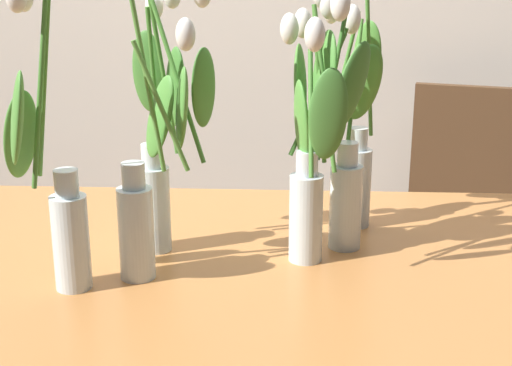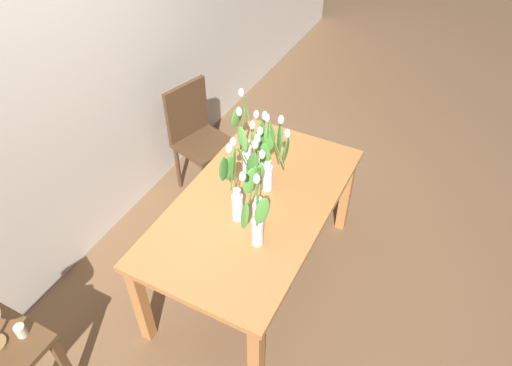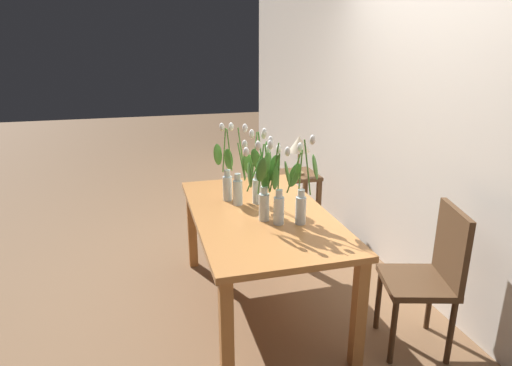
{
  "view_description": "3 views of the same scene",
  "coord_description": "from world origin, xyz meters",
  "views": [
    {
      "loc": [
        0.12,
        -1.41,
        1.34
      ],
      "look_at": [
        0.04,
        0.01,
        0.9
      ],
      "focal_mm": 51.78,
      "sensor_mm": 36.0,
      "label": 1
    },
    {
      "loc": [
        -1.84,
        -0.95,
        2.77
      ],
      "look_at": [
        0.01,
        -0.01,
        0.9
      ],
      "focal_mm": 32.75,
      "sensor_mm": 36.0,
      "label": 2
    },
    {
      "loc": [
        2.69,
        -0.75,
        1.85
      ],
      "look_at": [
        -0.01,
        -0.03,
        0.95
      ],
      "focal_mm": 30.73,
      "sensor_mm": 36.0,
      "label": 3
    }
  ],
  "objects": [
    {
      "name": "tulip_vase_4",
      "position": [
        -0.15,
        0.04,
        0.96
      ],
      "size": [
        0.2,
        0.2,
        0.56
      ],
      "color": "silver",
      "rests_on": "dining_table"
    },
    {
      "name": "tulip_vase_5",
      "position": [
        0.16,
        -0.03,
        0.95
      ],
      "size": [
        0.17,
        0.24,
        0.54
      ],
      "color": "silver",
      "rests_on": "dining_table"
    },
    {
      "name": "room_wall_rear",
      "position": [
        0.0,
        1.28,
        1.35
      ],
      "size": [
        9.0,
        0.1,
        2.7
      ],
      "primitive_type": "cube",
      "color": "silver",
      "rests_on": "ground"
    },
    {
      "name": "pillar_candle",
      "position": [
        -1.26,
        0.71,
        0.59
      ],
      "size": [
        0.06,
        0.06,
        0.07
      ],
      "primitive_type": "cylinder",
      "color": "beige",
      "rests_on": "side_table"
    },
    {
      "name": "ground_plane",
      "position": [
        0.0,
        0.0,
        0.0
      ],
      "size": [
        18.0,
        18.0,
        0.0
      ],
      "primitive_type": "plane",
      "color": "brown"
    },
    {
      "name": "table_lamp",
      "position": [
        -1.37,
        0.79,
        0.86
      ],
      "size": [
        0.22,
        0.22,
        0.4
      ],
      "color": "olive",
      "rests_on": "side_table"
    },
    {
      "name": "tulip_vase_0",
      "position": [
        -0.16,
        -0.1,
        0.92
      ],
      "size": [
        0.15,
        0.15,
        0.59
      ],
      "color": "silver",
      "rests_on": "dining_table"
    },
    {
      "name": "tulip_vase_1",
      "position": [
        -0.31,
        -0.17,
        0.92
      ],
      "size": [
        0.16,
        0.17,
        0.56
      ],
      "color": "silver",
      "rests_on": "dining_table"
    },
    {
      "name": "tulip_vase_2",
      "position": [
        0.25,
        0.19,
        0.96
      ],
      "size": [
        0.17,
        0.26,
        0.58
      ],
      "color": "silver",
      "rests_on": "dining_table"
    },
    {
      "name": "side_table",
      "position": [
        -1.4,
        0.77,
        0.43
      ],
      "size": [
        0.44,
        0.44,
        0.55
      ],
      "color": "brown",
      "rests_on": "ground"
    },
    {
      "name": "tulip_vase_3",
      "position": [
        0.19,
        0.04,
        0.95
      ],
      "size": [
        0.17,
        0.16,
        0.56
      ],
      "color": "silver",
      "rests_on": "dining_table"
    },
    {
      "name": "dining_chair",
      "position": [
        0.69,
        0.89,
        0.52
      ],
      "size": [
        0.49,
        0.49,
        0.93
      ],
      "color": "#4C331E",
      "rests_on": "ground"
    },
    {
      "name": "dining_table",
      "position": [
        0.0,
        0.0,
        0.65
      ],
      "size": [
        1.6,
        0.9,
        0.74
      ],
      "color": "#B7753D",
      "rests_on": "ground"
    }
  ]
}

